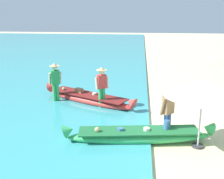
{
  "coord_description": "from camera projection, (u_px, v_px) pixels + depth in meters",
  "views": [
    {
      "loc": [
        -1.42,
        -8.14,
        4.04
      ],
      "look_at": [
        -2.54,
        2.46,
        0.9
      ],
      "focal_mm": 44.27,
      "sensor_mm": 36.0,
      "label": 1
    }
  ],
  "objects": [
    {
      "name": "person_vendor_assistant",
      "position": [
        55.0,
        80.0,
        12.0
      ],
      "size": [
        0.57,
        0.47,
        1.8
      ],
      "color": "green",
      "rests_on": "ground"
    },
    {
      "name": "person_vendor_hatted",
      "position": [
        102.0,
        85.0,
        11.22
      ],
      "size": [
        0.57,
        0.45,
        1.8
      ],
      "color": "green",
      "rests_on": "ground"
    },
    {
      "name": "boat_green_foreground",
      "position": [
        139.0,
        135.0,
        8.59
      ],
      "size": [
        4.75,
        1.34,
        0.71
      ],
      "color": "#38B760",
      "rests_on": "ground"
    },
    {
      "name": "patio_umbrella_large",
      "position": [
        203.0,
        88.0,
        7.85
      ],
      "size": [
        2.24,
        2.24,
        2.08
      ],
      "color": "#B7B7BC",
      "rests_on": "ground"
    },
    {
      "name": "person_tourist_customer",
      "position": [
        168.0,
        110.0,
        8.62
      ],
      "size": [
        0.54,
        0.53,
        1.74
      ],
      "color": "#3D5BA8",
      "rests_on": "ground"
    },
    {
      "name": "ground_plane",
      "position": [
        183.0,
        141.0,
        8.76
      ],
      "size": [
        80.0,
        80.0,
        0.0
      ],
      "primitive_type": "plane",
      "color": "beige"
    },
    {
      "name": "boat_red_midground",
      "position": [
        88.0,
        98.0,
        12.1
      ],
      "size": [
        4.42,
        2.7,
        0.74
      ],
      "color": "red",
      "rests_on": "ground"
    }
  ]
}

